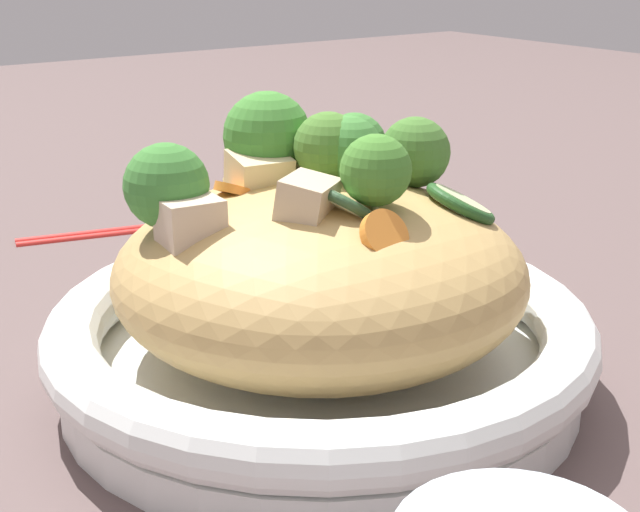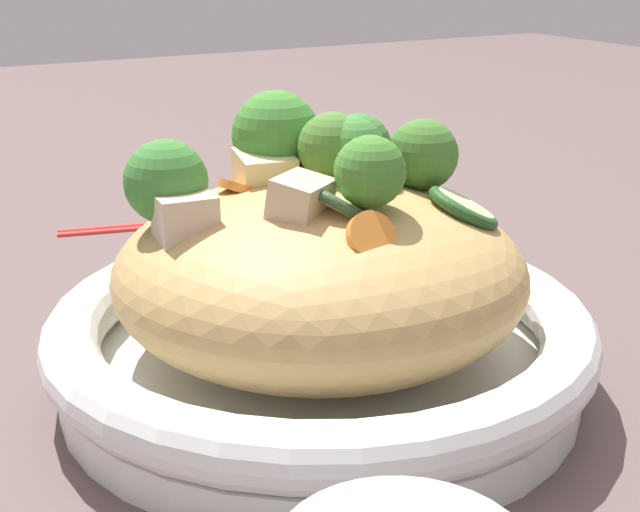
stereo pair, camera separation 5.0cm
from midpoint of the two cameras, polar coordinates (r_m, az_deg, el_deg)
name	(u,v)px [view 1 (the left image)]	position (r m, az deg, el deg)	size (l,w,h in m)	color
ground_plane	(320,384)	(0.53, -2.72, -8.19)	(3.00, 3.00, 0.00)	brown
serving_bowl	(320,341)	(0.52, -2.77, -5.48)	(0.31, 0.31, 0.05)	white
noodle_heap	(320,272)	(0.50, -2.85, -1.07)	(0.23, 0.23, 0.11)	tan
broccoli_florets	(305,155)	(0.50, -3.84, 6.37)	(0.15, 0.20, 0.07)	#97BD77
carrot_coins	(338,191)	(0.50, -1.68, 4.12)	(0.14, 0.14, 0.03)	orange
zucchini_slices	(419,204)	(0.48, 3.40, 3.27)	(0.06, 0.12, 0.04)	beige
chicken_chunks	(271,188)	(0.49, -6.04, 4.29)	(0.10, 0.14, 0.04)	beige
chopsticks_pair	(150,225)	(0.82, -12.47, 1.88)	(0.07, 0.23, 0.01)	red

